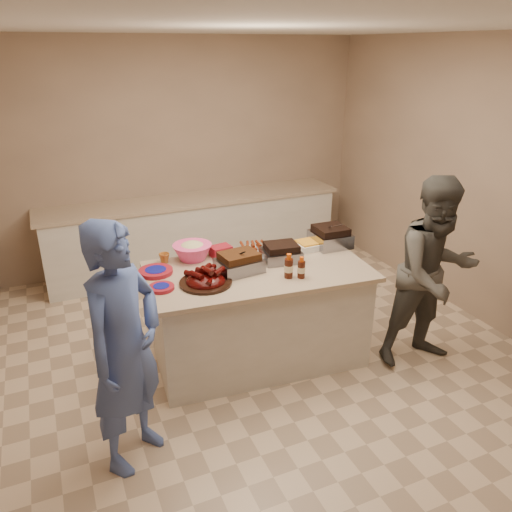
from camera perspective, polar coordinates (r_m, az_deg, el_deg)
name	(u,v)px	position (r m, az deg, el deg)	size (l,w,h in m)	color
room	(270,359)	(4.53, 1.67, -11.72)	(4.50, 5.00, 2.70)	tan
back_counter	(195,233)	(6.17, -6.99, 2.58)	(3.60, 0.64, 0.90)	silver
island	(258,357)	(4.55, 0.26, -11.51)	(1.83, 0.96, 0.87)	silver
rib_platter	(206,284)	(3.90, -5.76, -3.16)	(0.41, 0.41, 0.16)	#430604
pulled_pork_tray	(239,271)	(4.09, -1.92, -1.78)	(0.35, 0.27, 0.11)	#47230F
brisket_tray	(281,260)	(4.30, 2.89, -0.50)	(0.32, 0.26, 0.10)	black
roasting_pan	(330,246)	(4.66, 8.42, 1.18)	(0.32, 0.32, 0.13)	gray
coleslaw_bowl	(193,259)	(4.35, -7.23, -0.36)	(0.34, 0.34, 0.23)	#FF4991
sausage_plate	(254,252)	(4.46, -0.23, 0.41)	(0.30, 0.30, 0.05)	silver
mac_cheese_dish	(311,248)	(4.59, 6.36, 0.92)	(0.29, 0.21, 0.08)	#FBAB25
bbq_bottle_a	(288,277)	(3.99, 3.72, -2.46)	(0.07, 0.07, 0.20)	#39140A
bbq_bottle_b	(301,278)	(3.99, 5.17, -2.48)	(0.06, 0.06, 0.18)	#39140A
mustard_bottle	(248,269)	(4.13, -0.89, -1.48)	(0.04, 0.04, 0.11)	#D9A804
sauce_bowl	(257,262)	(4.26, 0.12, -0.70)	(0.13, 0.04, 0.13)	silver
plate_stack_large	(156,273)	(4.13, -11.37, -1.95)	(0.28, 0.28, 0.03)	maroon
plate_stack_small	(162,289)	(3.86, -10.75, -3.75)	(0.20, 0.20, 0.03)	maroon
plastic_cup	(165,263)	(4.32, -10.39, -0.75)	(0.09, 0.08, 0.09)	#AF6726
basket_stack	(221,256)	(4.41, -4.04, 0.05)	(0.18, 0.13, 0.09)	maroon
guest_blue	(138,453)	(3.76, -13.38, -21.06)	(0.61, 1.68, 0.40)	#455CA3
guest_gray	(422,357)	(4.79, 18.41, -10.94)	(0.80, 1.65, 0.63)	#52504A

